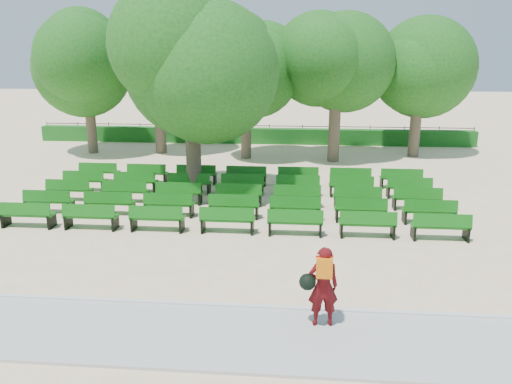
# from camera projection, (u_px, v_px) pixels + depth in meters

# --- Properties ---
(ground) EXTENTS (120.00, 120.00, 0.00)m
(ground) POSITION_uv_depth(u_px,v_px,m) (212.00, 215.00, 16.60)
(ground) COLOR beige
(paving) EXTENTS (30.00, 2.20, 0.06)m
(paving) POSITION_uv_depth(u_px,v_px,m) (146.00, 333.00, 9.49)
(paving) COLOR #B2B3AE
(paving) RESTS_ON ground
(curb) EXTENTS (30.00, 0.12, 0.10)m
(curb) POSITION_uv_depth(u_px,v_px,m) (162.00, 303.00, 10.59)
(curb) COLOR silver
(curb) RESTS_ON ground
(hedge) EXTENTS (26.00, 0.70, 0.90)m
(hedge) POSITION_uv_depth(u_px,v_px,m) (252.00, 136.00, 29.92)
(hedge) COLOR #185D1A
(hedge) RESTS_ON ground
(fence) EXTENTS (26.00, 0.10, 1.02)m
(fence) POSITION_uv_depth(u_px,v_px,m) (253.00, 142.00, 30.43)
(fence) COLOR black
(fence) RESTS_ON ground
(tree_line) EXTENTS (21.80, 6.80, 7.04)m
(tree_line) POSITION_uv_depth(u_px,v_px,m) (245.00, 156.00, 26.20)
(tree_line) COLOR #1E5E19
(tree_line) RESTS_ON ground
(bench_array) EXTENTS (1.65, 0.57, 1.03)m
(bench_array) POSITION_uv_depth(u_px,v_px,m) (238.00, 203.00, 17.68)
(bench_array) COLOR #116211
(bench_array) RESTS_ON ground
(tree_among) EXTENTS (5.52, 5.52, 7.48)m
(tree_among) POSITION_uv_depth(u_px,v_px,m) (190.00, 60.00, 17.94)
(tree_among) COLOR brown
(tree_among) RESTS_ON ground
(person) EXTENTS (0.78, 0.48, 1.61)m
(person) POSITION_uv_depth(u_px,v_px,m) (322.00, 285.00, 9.52)
(person) COLOR #4C0A0D
(person) RESTS_ON ground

